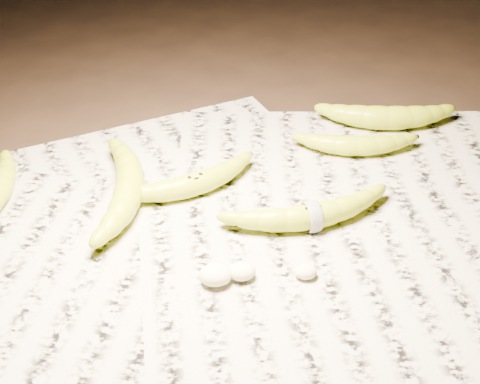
{
  "coord_description": "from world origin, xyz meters",
  "views": [
    {
      "loc": [
        -0.06,
        -0.73,
        0.57
      ],
      "look_at": [
        -0.01,
        -0.01,
        0.05
      ],
      "focal_mm": 50.0,
      "sensor_mm": 36.0,
      "label": 1
    }
  ],
  "objects": [
    {
      "name": "banana_upper_b",
      "position": [
        0.25,
        0.22,
        0.03
      ],
      "size": [
        0.2,
        0.08,
        0.04
      ],
      "primitive_type": null,
      "rotation": [
        0.0,
        0.0,
        -0.1
      ],
      "color": "#ACBB17",
      "rests_on": "newspaper_patch"
    },
    {
      "name": "flesh_chunk_c",
      "position": [
        0.07,
        -0.13,
        0.02
      ],
      "size": [
        0.03,
        0.02,
        0.02
      ],
      "primitive_type": "ellipsoid",
      "color": "#F3EFBC",
      "rests_on": "newspaper_patch"
    },
    {
      "name": "banana_taped",
      "position": [
        0.09,
        -0.03,
        0.03
      ],
      "size": [
        0.22,
        0.1,
        0.04
      ],
      "primitive_type": null,
      "rotation": [
        0.0,
        0.0,
        0.21
      ],
      "color": "#ACBB17",
      "rests_on": "newspaper_patch"
    },
    {
      "name": "ground",
      "position": [
        0.0,
        0.0,
        0.0
      ],
      "size": [
        3.0,
        3.0,
        0.0
      ],
      "primitive_type": "plane",
      "color": "black",
      "rests_on": "ground"
    },
    {
      "name": "flesh_chunk_a",
      "position": [
        -0.05,
        -0.13,
        0.02
      ],
      "size": [
        0.04,
        0.03,
        0.02
      ],
      "primitive_type": "ellipsoid",
      "color": "#F3EFBC",
      "rests_on": "newspaper_patch"
    },
    {
      "name": "newspaper_patch",
      "position": [
        -0.01,
        -0.01,
        0.0
      ],
      "size": [
        0.9,
        0.7,
        0.01
      ],
      "primitive_type": "cube",
      "color": "#ADA794",
      "rests_on": "ground"
    },
    {
      "name": "measuring_tape",
      "position": [
        0.09,
        -0.03,
        0.03
      ],
      "size": [
        0.01,
        0.04,
        0.04
      ],
      "primitive_type": "torus",
      "rotation": [
        0.0,
        1.57,
        0.21
      ],
      "color": "white",
      "rests_on": "newspaper_patch"
    },
    {
      "name": "banana_left_b",
      "position": [
        -0.16,
        0.05,
        0.03
      ],
      "size": [
        0.07,
        0.22,
        0.04
      ],
      "primitive_type": null,
      "rotation": [
        0.0,
        0.0,
        1.55
      ],
      "color": "#ACBB17",
      "rests_on": "newspaper_patch"
    },
    {
      "name": "banana_upper_a",
      "position": [
        0.19,
        0.14,
        0.02
      ],
      "size": [
        0.17,
        0.07,
        0.03
      ],
      "primitive_type": null,
      "rotation": [
        0.0,
        0.0,
        -0.09
      ],
      "color": "#ACBB17",
      "rests_on": "newspaper_patch"
    },
    {
      "name": "banana_center",
      "position": [
        -0.07,
        0.05,
        0.03
      ],
      "size": [
        0.19,
        0.13,
        0.03
      ],
      "primitive_type": null,
      "rotation": [
        0.0,
        0.0,
        0.43
      ],
      "color": "#ACBB17",
      "rests_on": "newspaper_patch"
    },
    {
      "name": "flesh_chunk_b",
      "position": [
        -0.01,
        -0.12,
        0.02
      ],
      "size": [
        0.03,
        0.03,
        0.02
      ],
      "primitive_type": "ellipsoid",
      "color": "#F3EFBC",
      "rests_on": "newspaper_patch"
    }
  ]
}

